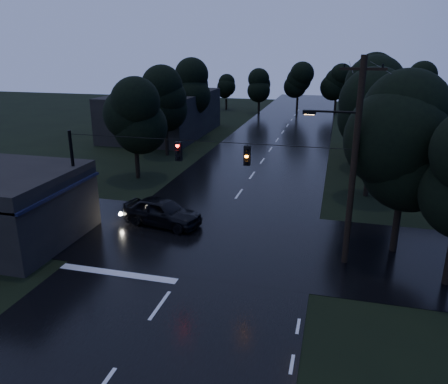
% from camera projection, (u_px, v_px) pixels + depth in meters
% --- Properties ---
extents(main_road, '(12.00, 120.00, 0.02)m').
position_uv_depth(main_road, '(262.00, 161.00, 41.24)').
color(main_road, black).
rests_on(main_road, ground).
extents(cross_street, '(60.00, 9.00, 0.02)m').
position_uv_depth(cross_street, '(208.00, 238.00, 24.73)').
color(cross_street, black).
rests_on(cross_street, ground).
extents(building_far_right, '(10.00, 14.00, 4.40)m').
position_uv_depth(building_far_right, '(418.00, 137.00, 40.85)').
color(building_far_right, black).
rests_on(building_far_right, ground).
extents(building_far_left, '(10.00, 16.00, 5.00)m').
position_uv_depth(building_far_left, '(163.00, 114.00, 52.97)').
color(building_far_left, black).
rests_on(building_far_left, ground).
extents(utility_pole_main, '(3.50, 0.30, 10.00)m').
position_uv_depth(utility_pole_main, '(352.00, 161.00, 20.36)').
color(utility_pole_main, black).
rests_on(utility_pole_main, ground).
extents(utility_pole_far, '(2.00, 0.30, 7.50)m').
position_uv_depth(utility_pole_far, '(358.00, 128.00, 36.18)').
color(utility_pole_far, black).
rests_on(utility_pole_far, ground).
extents(anchor_pole_left, '(0.18, 0.18, 6.00)m').
position_uv_depth(anchor_pole_left, '(75.00, 183.00, 24.66)').
color(anchor_pole_left, black).
rests_on(anchor_pole_left, ground).
extents(span_signals, '(15.00, 0.37, 1.12)m').
position_uv_depth(span_signals, '(211.00, 153.00, 22.00)').
color(span_signals, black).
rests_on(span_signals, ground).
extents(tree_corner_near, '(4.48, 4.48, 9.44)m').
position_uv_depth(tree_corner_near, '(408.00, 140.00, 21.34)').
color(tree_corner_near, black).
rests_on(tree_corner_near, ground).
extents(tree_left_a, '(3.92, 3.92, 8.26)m').
position_uv_depth(tree_left_a, '(134.00, 114.00, 34.39)').
color(tree_left_a, black).
rests_on(tree_left_a, ground).
extents(tree_left_b, '(4.20, 4.20, 8.85)m').
position_uv_depth(tree_left_b, '(165.00, 98.00, 41.75)').
color(tree_left_b, black).
rests_on(tree_left_b, ground).
extents(tree_left_c, '(4.48, 4.48, 9.44)m').
position_uv_depth(tree_left_c, '(192.00, 85.00, 50.95)').
color(tree_left_c, black).
rests_on(tree_left_c, ground).
extents(tree_right_a, '(4.20, 4.20, 8.85)m').
position_uv_depth(tree_right_a, '(374.00, 118.00, 29.96)').
color(tree_right_a, black).
rests_on(tree_right_a, ground).
extents(tree_right_b, '(4.48, 4.48, 9.44)m').
position_uv_depth(tree_right_b, '(376.00, 100.00, 37.03)').
color(tree_right_b, black).
rests_on(tree_right_b, ground).
extents(tree_right_c, '(4.76, 4.76, 10.03)m').
position_uv_depth(tree_right_c, '(376.00, 86.00, 45.94)').
color(tree_right_c, black).
rests_on(tree_right_c, ground).
extents(car, '(5.22, 2.87, 1.68)m').
position_uv_depth(car, '(162.00, 212.00, 26.37)').
color(car, black).
rests_on(car, ground).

